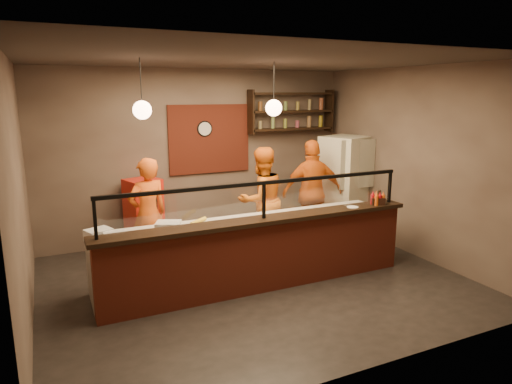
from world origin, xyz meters
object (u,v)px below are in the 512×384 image
cook_left (148,214)px  fridge (344,186)px  cook_mid (261,200)px  wall_clock (205,129)px  red_cooler (144,215)px  pepper_mill (379,197)px  condiment_caddy (378,201)px  pizza_dough (305,214)px  cook_right (312,192)px

cook_left → fridge: 3.90m
cook_left → cook_mid: bearing=164.2°
wall_clock → red_cooler: (-1.28, -0.31, -1.46)m
red_cooler → pepper_mill: size_ratio=6.17×
cook_left → condiment_caddy: 3.61m
pepper_mill → fridge: bearing=71.5°
pizza_dough → condiment_caddy: condiment_caddy is taller
cook_mid → cook_right: 1.04m
wall_clock → pizza_dough: 2.73m
cook_left → fridge: bearing=167.1°
red_cooler → condiment_caddy: bearing=-55.7°
cook_mid → pepper_mill: size_ratio=8.91×
wall_clock → cook_right: bearing=-37.7°
red_cooler → fridge: bearing=-28.4°
cook_right → condiment_caddy: bearing=111.3°
cook_left → cook_right: (3.02, -0.02, 0.07)m
cook_left → pepper_mill: (3.32, -1.50, 0.27)m
red_cooler → pizza_dough: size_ratio=2.74×
red_cooler → cook_right: bearing=-35.4°
wall_clock → red_cooler: size_ratio=0.23×
pizza_dough → cook_right: bearing=52.8°
wall_clock → condiment_caddy: 3.50m
cook_mid → condiment_caddy: size_ratio=9.39×
wall_clock → cook_right: 2.35m
red_cooler → pepper_mill: (3.21, -2.43, 0.52)m
pepper_mill → cook_right: bearing=101.4°
cook_left → condiment_caddy: (3.25, -1.55, 0.22)m
pizza_dough → pepper_mill: (1.10, -0.43, 0.26)m
cook_left → pizza_dough: 2.47m
fridge → red_cooler: fridge is taller
pizza_dough → cook_mid: bearing=102.9°
wall_clock → red_cooler: bearing=-166.4°
cook_mid → red_cooler: (-1.87, 0.94, -0.28)m
cook_right → pepper_mill: size_ratio=9.29×
cook_mid → red_cooler: size_ratio=1.44×
condiment_caddy → wall_clock: bearing=123.7°
cook_mid → red_cooler: bearing=-35.3°
cook_mid → red_cooler: cook_mid is taller
cook_mid → cook_right: bearing=170.6°
cook_right → cook_mid: bearing=12.0°
red_cooler → pepper_mill: red_cooler is taller
wall_clock → fridge: bearing=-22.9°
wall_clock → cook_left: (-1.39, -1.24, -1.21)m
wall_clock → pepper_mill: wall_clock is taller
cook_left → cook_right: cook_right is taller
wall_clock → pizza_dough: (0.84, -2.31, -1.19)m
cook_left → condiment_caddy: size_ratio=9.06×
cook_right → fridge: bearing=-153.9°
cook_right → fridge: (0.87, 0.21, 0.01)m
cook_mid → fridge: fridge is taller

